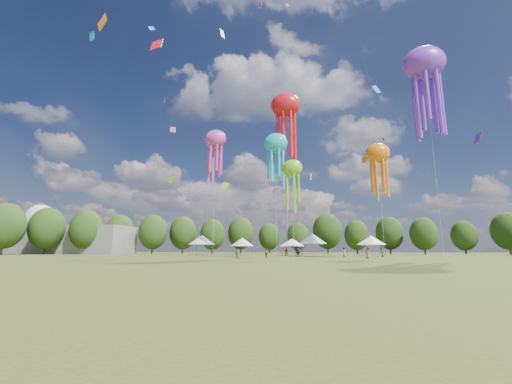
# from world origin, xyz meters

# --- Properties ---
(ground) EXTENTS (300.00, 300.00, 0.00)m
(ground) POSITION_xyz_m (0.00, 0.00, 0.00)
(ground) COLOR #384416
(ground) RESTS_ON ground
(spectator_near) EXTENTS (0.90, 0.79, 1.58)m
(spectator_near) POSITION_xyz_m (-8.53, 31.97, 0.79)
(spectator_near) COLOR gray
(spectator_near) RESTS_ON ground
(spectators_far) EXTENTS (19.07, 14.20, 1.86)m
(spectators_far) POSITION_xyz_m (2.17, 45.92, 0.84)
(spectators_far) COLOR gray
(spectators_far) RESTS_ON ground
(festival_tents) EXTENTS (40.11, 11.14, 4.32)m
(festival_tents) POSITION_xyz_m (-4.19, 55.04, 3.08)
(festival_tents) COLOR #47474C
(festival_tents) RESTS_ON ground
(show_kites) EXTENTS (40.01, 13.48, 32.66)m
(show_kites) POSITION_xyz_m (6.89, 39.11, 22.48)
(show_kites) COLOR #19B3DB
(show_kites) RESTS_ON ground
(small_kites) EXTENTS (74.01, 65.43, 41.96)m
(small_kites) POSITION_xyz_m (0.37, 43.42, 28.86)
(small_kites) COLOR #19B3DB
(small_kites) RESTS_ON ground
(treeline) EXTENTS (201.57, 95.24, 13.43)m
(treeline) POSITION_xyz_m (-3.87, 62.51, 6.54)
(treeline) COLOR #38281C
(treeline) RESTS_ON ground
(hangar) EXTENTS (40.00, 12.00, 8.00)m
(hangar) POSITION_xyz_m (-72.00, 72.00, 4.00)
(hangar) COLOR gray
(hangar) RESTS_ON ground
(radome) EXTENTS (9.00, 9.00, 16.00)m
(radome) POSITION_xyz_m (-88.00, 78.00, 9.99)
(radome) COLOR white
(radome) RESTS_ON ground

